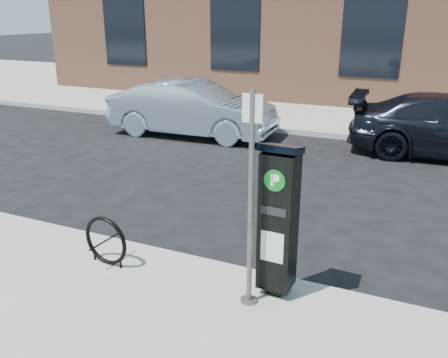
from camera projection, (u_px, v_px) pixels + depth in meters
The scene contains 8 objects.
ground at pixel (227, 275), 6.49m from camera, with size 120.00×120.00×0.00m, color black.
sidewalk_far at pixel (372, 102), 18.50m from camera, with size 60.00×12.00×0.15m, color gray.
curb_near at pixel (227, 270), 6.45m from camera, with size 60.00×0.12×0.16m, color #9E9B93.
curb_far at pixel (342, 137), 13.36m from camera, with size 60.00×0.12×0.16m, color #9E9B93.
parking_kiosk at pixel (278, 219), 5.50m from camera, with size 0.45×0.40×1.90m.
sign_pole at pixel (251, 204), 5.22m from camera, with size 0.22×0.20×2.52m.
bike_rack at pixel (106, 241), 6.36m from camera, with size 0.70×0.11×0.70m.
car_silver at pixel (192, 109), 13.53m from camera, with size 1.67×4.79×1.58m, color #9DB4C8.
Camera 1 is at (2.29, -5.20, 3.40)m, focal length 38.00 mm.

